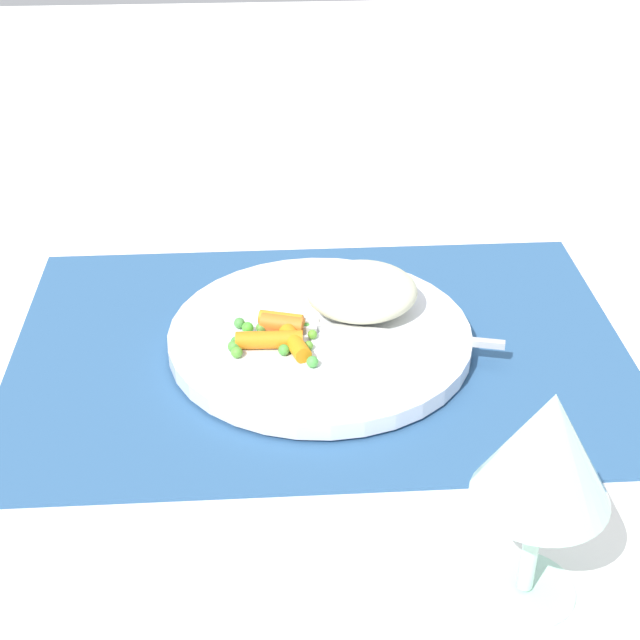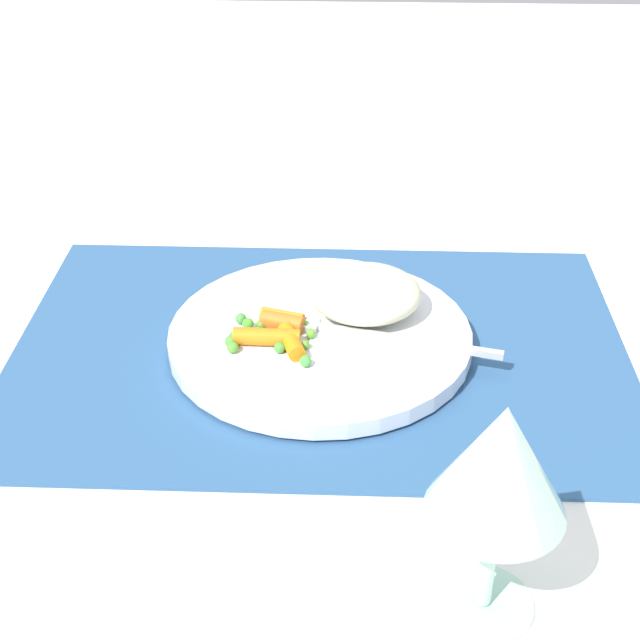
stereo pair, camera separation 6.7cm
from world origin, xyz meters
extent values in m
plane|color=white|center=(0.00, 0.00, 0.00)|extent=(2.40, 2.40, 0.00)
cube|color=#2D5684|center=(0.00, 0.00, 0.00)|extent=(0.52, 0.36, 0.01)
cylinder|color=white|center=(0.00, 0.00, 0.01)|extent=(0.25, 0.25, 0.01)
ellipsoid|color=beige|center=(-0.04, -0.03, 0.04)|extent=(0.10, 0.09, 0.04)
cylinder|color=orange|center=(0.02, 0.03, 0.03)|extent=(0.03, 0.04, 0.01)
cylinder|color=orange|center=(0.04, 0.02, 0.03)|extent=(0.05, 0.02, 0.01)
cylinder|color=orange|center=(0.03, -0.01, 0.03)|extent=(0.04, 0.02, 0.01)
cylinder|color=orange|center=(0.03, 0.00, 0.03)|extent=(0.04, 0.02, 0.01)
sphere|color=green|center=(0.01, 0.00, 0.02)|extent=(0.01, 0.01, 0.01)
sphere|color=green|center=(0.07, 0.02, 0.03)|extent=(0.01, 0.01, 0.01)
sphere|color=#539E33|center=(0.07, 0.04, 0.03)|extent=(0.01, 0.01, 0.01)
sphere|color=#4B9636|center=(0.07, 0.03, 0.03)|extent=(0.01, 0.01, 0.01)
sphere|color=#4E9A37|center=(0.06, 0.02, 0.03)|extent=(0.01, 0.01, 0.01)
sphere|color=green|center=(0.06, 0.00, 0.03)|extent=(0.01, 0.01, 0.01)
sphere|color=#5BA42F|center=(0.01, 0.01, 0.02)|extent=(0.01, 0.01, 0.01)
sphere|color=#499241|center=(0.07, -0.01, 0.03)|extent=(0.01, 0.01, 0.01)
sphere|color=green|center=(0.01, 0.05, 0.03)|extent=(0.01, 0.01, 0.01)
sphere|color=#59A032|center=(0.01, 0.03, 0.02)|extent=(0.01, 0.01, 0.01)
sphere|color=#579333|center=(0.05, 0.00, 0.02)|extent=(0.01, 0.01, 0.01)
sphere|color=#4E9532|center=(0.06, 0.01, 0.02)|extent=(0.01, 0.01, 0.01)
sphere|color=green|center=(0.03, 0.03, 0.03)|extent=(0.01, 0.01, 0.01)
cube|color=#BBBBBB|center=(0.02, -0.01, 0.02)|extent=(0.05, 0.03, 0.01)
cube|color=#BBBBBB|center=(-0.07, 0.02, 0.02)|extent=(0.15, 0.04, 0.01)
cylinder|color=#B2E0CC|center=(-0.11, 0.27, 0.00)|extent=(0.06, 0.06, 0.00)
cylinder|color=#B2E0CC|center=(-0.11, 0.27, 0.04)|extent=(0.01, 0.01, 0.07)
cone|color=#B2E0CC|center=(-0.11, 0.27, 0.11)|extent=(0.08, 0.08, 0.07)
camera|label=1|loc=(0.04, 0.66, 0.45)|focal=52.84mm
camera|label=2|loc=(-0.03, 0.66, 0.45)|focal=52.84mm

